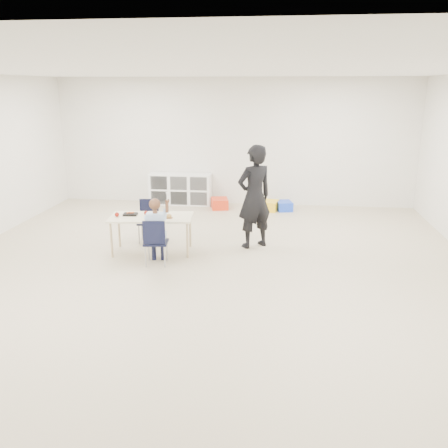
# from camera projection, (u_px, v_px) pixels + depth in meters

# --- Properties ---
(room) EXTENTS (9.00, 9.02, 2.80)m
(room) POSITION_uv_depth(u_px,v_px,m) (201.00, 180.00, 6.27)
(room) COLOR tan
(room) RESTS_ON ground
(table) EXTENTS (1.37, 0.79, 0.60)m
(table) POSITION_uv_depth(u_px,v_px,m) (152.00, 234.00, 7.64)
(table) COLOR beige
(table) RESTS_ON ground
(chair_near) EXTENTS (0.38, 0.36, 0.72)m
(chair_near) POSITION_uv_depth(u_px,v_px,m) (156.00, 241.00, 7.10)
(chair_near) COLOR black
(chair_near) RESTS_ON ground
(chair_far) EXTENTS (0.38, 0.36, 0.72)m
(chair_far) POSITION_uv_depth(u_px,v_px,m) (148.00, 221.00, 8.15)
(chair_far) COLOR black
(chair_far) RESTS_ON ground
(child) EXTENTS (0.53, 0.53, 1.13)m
(child) POSITION_uv_depth(u_px,v_px,m) (155.00, 228.00, 7.04)
(child) COLOR #B7CEF7
(child) RESTS_ON chair_near
(lunch_tray_near) EXTENTS (0.24, 0.18, 0.03)m
(lunch_tray_near) POSITION_uv_depth(u_px,v_px,m) (158.00, 215.00, 7.60)
(lunch_tray_near) COLOR black
(lunch_tray_near) RESTS_ON table
(lunch_tray_far) EXTENTS (0.24, 0.18, 0.03)m
(lunch_tray_far) POSITION_uv_depth(u_px,v_px,m) (130.00, 214.00, 7.62)
(lunch_tray_far) COLOR black
(lunch_tray_far) RESTS_ON table
(milk_carton) EXTENTS (0.08, 0.08, 0.10)m
(milk_carton) POSITION_uv_depth(u_px,v_px,m) (153.00, 215.00, 7.42)
(milk_carton) COLOR white
(milk_carton) RESTS_ON table
(bread_roll) EXTENTS (0.09, 0.09, 0.07)m
(bread_roll) POSITION_uv_depth(u_px,v_px,m) (169.00, 216.00, 7.45)
(bread_roll) COLOR tan
(bread_roll) RESTS_ON table
(apple_near) EXTENTS (0.07, 0.07, 0.07)m
(apple_near) POSITION_uv_depth(u_px,v_px,m) (146.00, 213.00, 7.61)
(apple_near) COLOR maroon
(apple_near) RESTS_ON table
(apple_far) EXTENTS (0.07, 0.07, 0.07)m
(apple_far) POSITION_uv_depth(u_px,v_px,m) (117.00, 215.00, 7.52)
(apple_far) COLOR maroon
(apple_far) RESTS_ON table
(cubby_shelf) EXTENTS (1.40, 0.40, 0.70)m
(cubby_shelf) POSITION_uv_depth(u_px,v_px,m) (180.00, 189.00, 10.78)
(cubby_shelf) COLOR white
(cubby_shelf) RESTS_ON ground
(adult) EXTENTS (0.74, 0.70, 1.71)m
(adult) POSITION_uv_depth(u_px,v_px,m) (254.00, 197.00, 7.75)
(adult) COLOR black
(adult) RESTS_ON ground
(bin_red) EXTENTS (0.44, 0.52, 0.22)m
(bin_red) POSITION_uv_depth(u_px,v_px,m) (220.00, 203.00, 10.46)
(bin_red) COLOR red
(bin_red) RESTS_ON ground
(bin_yellow) EXTENTS (0.41, 0.48, 0.21)m
(bin_yellow) POSITION_uv_depth(u_px,v_px,m) (270.00, 206.00, 10.30)
(bin_yellow) COLOR yellow
(bin_yellow) RESTS_ON ground
(bin_blue) EXTENTS (0.39, 0.46, 0.20)m
(bin_blue) POSITION_uv_depth(u_px,v_px,m) (284.00, 206.00, 10.30)
(bin_blue) COLOR blue
(bin_blue) RESTS_ON ground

